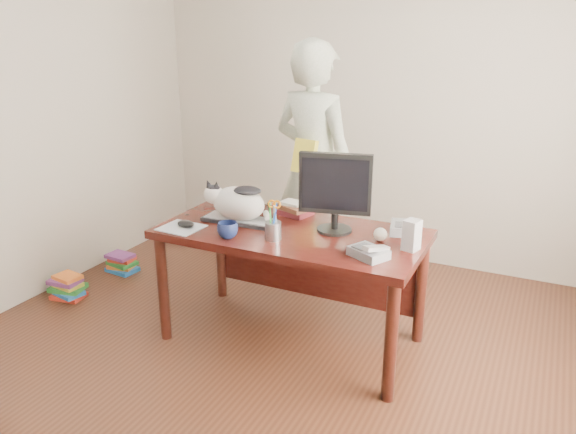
{
  "coord_description": "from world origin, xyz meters",
  "views": [
    {
      "loc": [
        1.37,
        -2.29,
        1.92
      ],
      "look_at": [
        0.0,
        0.55,
        0.85
      ],
      "focal_mm": 35.0,
      "sensor_mm": 36.0,
      "label": 1
    }
  ],
  "objects_px": {
    "coffee_mug": "(228,230)",
    "cat": "(236,202)",
    "pen_cup": "(273,228)",
    "mouse": "(186,224)",
    "baseball": "(380,234)",
    "book_stack": "(294,209)",
    "phone": "(369,252)",
    "keyboard": "(239,220)",
    "person": "(314,168)",
    "calculator": "(403,228)",
    "monitor": "(335,188)",
    "book_pile_b": "(122,263)",
    "speaker": "(412,235)",
    "desk": "(297,248)",
    "book_pile_a": "(68,287)"
  },
  "relations": [
    {
      "from": "monitor",
      "to": "book_pile_b",
      "type": "relative_size",
      "value": 1.87
    },
    {
      "from": "keyboard",
      "to": "cat",
      "type": "relative_size",
      "value": 1.04
    },
    {
      "from": "desk",
      "to": "cat",
      "type": "relative_size",
      "value": 3.52
    },
    {
      "from": "coffee_mug",
      "to": "phone",
      "type": "height_order",
      "value": "coffee_mug"
    },
    {
      "from": "cat",
      "to": "book_stack",
      "type": "relative_size",
      "value": 1.75
    },
    {
      "from": "pen_cup",
      "to": "mouse",
      "type": "height_order",
      "value": "pen_cup"
    },
    {
      "from": "cat",
      "to": "book_stack",
      "type": "distance_m",
      "value": 0.4
    },
    {
      "from": "cat",
      "to": "coffee_mug",
      "type": "distance_m",
      "value": 0.3
    },
    {
      "from": "person",
      "to": "calculator",
      "type": "bearing_deg",
      "value": 157.53
    },
    {
      "from": "baseball",
      "to": "person",
      "type": "bearing_deg",
      "value": 133.85
    },
    {
      "from": "phone",
      "to": "book_stack",
      "type": "bearing_deg",
      "value": 171.37
    },
    {
      "from": "calculator",
      "to": "keyboard",
      "type": "bearing_deg",
      "value": -178.07
    },
    {
      "from": "speaker",
      "to": "book_stack",
      "type": "height_order",
      "value": "speaker"
    },
    {
      "from": "coffee_mug",
      "to": "cat",
      "type": "bearing_deg",
      "value": 110.41
    },
    {
      "from": "phone",
      "to": "book_stack",
      "type": "distance_m",
      "value": 0.83
    },
    {
      "from": "mouse",
      "to": "person",
      "type": "height_order",
      "value": "person"
    },
    {
      "from": "baseball",
      "to": "book_pile_b",
      "type": "height_order",
      "value": "baseball"
    },
    {
      "from": "mouse",
      "to": "baseball",
      "type": "bearing_deg",
      "value": 17.87
    },
    {
      "from": "coffee_mug",
      "to": "baseball",
      "type": "xyz_separation_m",
      "value": [
        0.82,
        0.34,
        -0.01
      ]
    },
    {
      "from": "phone",
      "to": "person",
      "type": "bearing_deg",
      "value": 153.62
    },
    {
      "from": "book_stack",
      "to": "calculator",
      "type": "distance_m",
      "value": 0.74
    },
    {
      "from": "keyboard",
      "to": "mouse",
      "type": "relative_size",
      "value": 4.11
    },
    {
      "from": "speaker",
      "to": "calculator",
      "type": "distance_m",
      "value": 0.28
    },
    {
      "from": "monitor",
      "to": "pen_cup",
      "type": "distance_m",
      "value": 0.43
    },
    {
      "from": "coffee_mug",
      "to": "book_pile_b",
      "type": "xyz_separation_m",
      "value": [
        -1.44,
        0.63,
        -0.73
      ]
    },
    {
      "from": "keyboard",
      "to": "coffee_mug",
      "type": "distance_m",
      "value": 0.29
    },
    {
      "from": "mouse",
      "to": "keyboard",
      "type": "bearing_deg",
      "value": 47.78
    },
    {
      "from": "phone",
      "to": "calculator",
      "type": "xyz_separation_m",
      "value": [
        0.07,
        0.46,
        -0.0
      ]
    },
    {
      "from": "person",
      "to": "pen_cup",
      "type": "bearing_deg",
      "value": 113.32
    },
    {
      "from": "coffee_mug",
      "to": "book_stack",
      "type": "bearing_deg",
      "value": 74.08
    },
    {
      "from": "pen_cup",
      "to": "book_stack",
      "type": "height_order",
      "value": "pen_cup"
    },
    {
      "from": "keyboard",
      "to": "person",
      "type": "relative_size",
      "value": 0.25
    },
    {
      "from": "book_pile_b",
      "to": "mouse",
      "type": "bearing_deg",
      "value": -27.97
    },
    {
      "from": "baseball",
      "to": "book_pile_b",
      "type": "distance_m",
      "value": 2.39
    },
    {
      "from": "cat",
      "to": "pen_cup",
      "type": "xyz_separation_m",
      "value": [
        0.35,
        -0.18,
        -0.07
      ]
    },
    {
      "from": "phone",
      "to": "speaker",
      "type": "relative_size",
      "value": 1.39
    },
    {
      "from": "book_stack",
      "to": "book_pile_a",
      "type": "height_order",
      "value": "book_stack"
    },
    {
      "from": "monitor",
      "to": "person",
      "type": "xyz_separation_m",
      "value": [
        -0.47,
        0.77,
        -0.09
      ]
    },
    {
      "from": "cat",
      "to": "book_stack",
      "type": "height_order",
      "value": "cat"
    },
    {
      "from": "desk",
      "to": "book_pile_b",
      "type": "distance_m",
      "value": 1.82
    },
    {
      "from": "mouse",
      "to": "person",
      "type": "xyz_separation_m",
      "value": [
        0.38,
        1.1,
        0.15
      ]
    },
    {
      "from": "mouse",
      "to": "baseball",
      "type": "xyz_separation_m",
      "value": [
        1.14,
        0.3,
        0.01
      ]
    },
    {
      "from": "calculator",
      "to": "person",
      "type": "xyz_separation_m",
      "value": [
        -0.85,
        0.6,
        0.15
      ]
    },
    {
      "from": "desk",
      "to": "coffee_mug",
      "type": "bearing_deg",
      "value": -128.03
    },
    {
      "from": "keyboard",
      "to": "person",
      "type": "distance_m",
      "value": 0.89
    },
    {
      "from": "pen_cup",
      "to": "monitor",
      "type": "bearing_deg",
      "value": 44.14
    },
    {
      "from": "monitor",
      "to": "coffee_mug",
      "type": "distance_m",
      "value": 0.68
    },
    {
      "from": "book_pile_a",
      "to": "phone",
      "type": "bearing_deg",
      "value": -0.05
    },
    {
      "from": "monitor",
      "to": "mouse",
      "type": "distance_m",
      "value": 0.94
    },
    {
      "from": "monitor",
      "to": "coffee_mug",
      "type": "height_order",
      "value": "monitor"
    }
  ]
}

